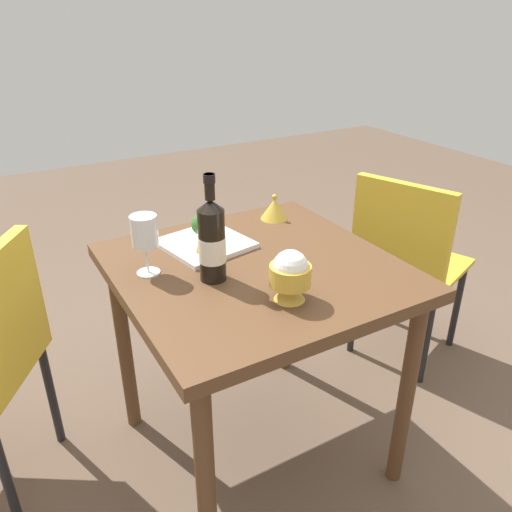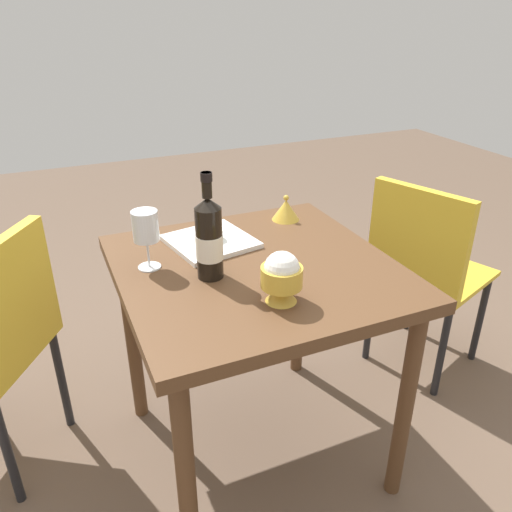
# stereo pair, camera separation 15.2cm
# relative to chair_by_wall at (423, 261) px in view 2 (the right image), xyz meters

# --- Properties ---
(ground_plane) EXTENTS (8.00, 8.00, 0.00)m
(ground_plane) POSITION_rel_chair_by_wall_xyz_m (-0.15, 0.79, -0.53)
(ground_plane) COLOR brown
(dining_table) EXTENTS (0.81, 0.81, 0.75)m
(dining_table) POSITION_rel_chair_by_wall_xyz_m (-0.15, 0.79, 0.12)
(dining_table) COLOR brown
(dining_table) RESTS_ON ground_plane
(chair_by_wall) EXTENTS (0.51, 0.51, 0.85)m
(chair_by_wall) POSITION_rel_chair_by_wall_xyz_m (0.00, 0.00, 0.00)
(chair_by_wall) COLOR gold
(chair_by_wall) RESTS_ON ground_plane
(wine_bottle) EXTENTS (0.08, 0.08, 0.31)m
(wine_bottle) POSITION_rel_chair_by_wall_xyz_m (-0.16, 0.94, 0.34)
(wine_bottle) COLOR black
(wine_bottle) RESTS_ON dining_table
(wine_glass) EXTENTS (0.08, 0.08, 0.18)m
(wine_glass) POSITION_rel_chair_by_wall_xyz_m (-0.04, 1.09, 0.35)
(wine_glass) COLOR white
(wine_glass) RESTS_ON dining_table
(rice_bowl) EXTENTS (0.11, 0.11, 0.14)m
(rice_bowl) POSITION_rel_chair_by_wall_xyz_m (-0.36, 0.81, 0.29)
(rice_bowl) COLOR gold
(rice_bowl) RESTS_ON dining_table
(rice_bowl_lid) EXTENTS (0.10, 0.10, 0.09)m
(rice_bowl_lid) POSITION_rel_chair_by_wall_xyz_m (0.14, 0.55, 0.26)
(rice_bowl_lid) COLOR gold
(rice_bowl_lid) RESTS_ON dining_table
(serving_plate) EXTENTS (0.29, 0.29, 0.02)m
(serving_plate) POSITION_rel_chair_by_wall_xyz_m (0.05, 0.87, 0.23)
(serving_plate) COLOR white
(serving_plate) RESTS_ON dining_table
(broccoli_floret) EXTENTS (0.07, 0.07, 0.09)m
(broccoli_floret) POSITION_rel_chair_by_wall_xyz_m (0.07, 0.87, 0.28)
(broccoli_floret) COLOR #729E4C
(broccoli_floret) RESTS_ON serving_plate
(carrot_garnish_left) EXTENTS (0.04, 0.04, 0.07)m
(carrot_garnish_left) POSITION_rel_chair_by_wall_xyz_m (-0.01, 0.91, 0.27)
(carrot_garnish_left) COLOR orange
(carrot_garnish_left) RESTS_ON serving_plate
(carrot_garnish_right) EXTENTS (0.03, 0.03, 0.05)m
(carrot_garnish_right) POSITION_rel_chair_by_wall_xyz_m (0.12, 0.82, 0.26)
(carrot_garnish_right) COLOR orange
(carrot_garnish_right) RESTS_ON serving_plate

